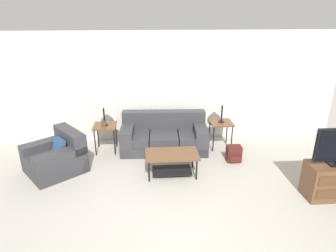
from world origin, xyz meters
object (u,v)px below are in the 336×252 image
(coffee_table, at_px, (172,159))
(backpack, at_px, (234,154))
(side_table_right, at_px, (221,125))
(couch, at_px, (164,137))
(armchair, at_px, (57,158))
(side_table_left, at_px, (105,128))
(table_lamp_right, at_px, (223,99))
(tv_console, at_px, (333,180))
(table_lamp_left, at_px, (103,101))

(coffee_table, height_order, backpack, coffee_table)
(side_table_right, bearing_deg, couch, 179.04)
(armchair, relative_size, side_table_right, 2.18)
(side_table_right, distance_m, backpack, 0.82)
(coffee_table, relative_size, side_table_left, 1.62)
(armchair, xyz_separation_m, table_lamp_right, (3.51, 0.84, 0.89))
(coffee_table, xyz_separation_m, backpack, (1.36, 0.44, -0.17))
(table_lamp_right, bearing_deg, tv_console, -55.34)
(side_table_left, bearing_deg, coffee_table, -39.42)
(side_table_left, height_order, tv_console, side_table_left)
(armchair, height_order, table_lamp_right, table_lamp_right)
(couch, distance_m, tv_console, 3.48)
(table_lamp_left, distance_m, backpack, 3.03)
(side_table_right, distance_m, tv_console, 2.56)
(couch, distance_m, table_lamp_right, 1.58)
(coffee_table, xyz_separation_m, table_lamp_right, (1.23, 1.15, 0.84))
(backpack, bearing_deg, table_lamp_right, 100.50)
(tv_console, bearing_deg, side_table_left, 152.80)
(couch, relative_size, table_lamp_right, 2.93)
(table_lamp_right, bearing_deg, table_lamp_left, 180.00)
(coffee_table, xyz_separation_m, side_table_right, (1.23, 1.15, 0.22))
(coffee_table, distance_m, side_table_right, 1.70)
(coffee_table, bearing_deg, backpack, 18.01)
(armchair, height_order, coffee_table, armchair)
(table_lamp_left, bearing_deg, couch, 0.95)
(table_lamp_left, bearing_deg, backpack, -14.39)
(table_lamp_right, xyz_separation_m, backpack, (0.13, -0.71, -1.01))
(armchair, xyz_separation_m, side_table_right, (3.51, 0.84, 0.27))
(couch, bearing_deg, table_lamp_left, -179.05)
(side_table_right, distance_m, table_lamp_left, 2.70)
(side_table_right, xyz_separation_m, tv_console, (1.45, -2.10, -0.25))
(couch, height_order, backpack, couch)
(tv_console, bearing_deg, table_lamp_left, 152.80)
(couch, xyz_separation_m, coffee_table, (0.08, -1.17, 0.04))
(side_table_right, relative_size, backpack, 1.83)
(couch, height_order, tv_console, couch)
(couch, xyz_separation_m, tv_console, (2.76, -2.12, 0.02))
(armchair, relative_size, tv_console, 1.49)
(side_table_left, bearing_deg, tv_console, -27.20)
(tv_console, bearing_deg, backpack, 133.52)
(tv_console, relative_size, backpack, 2.68)
(side_table_left, distance_m, table_lamp_left, 0.62)
(table_lamp_left, height_order, table_lamp_right, same)
(side_table_right, xyz_separation_m, backpack, (0.13, -0.71, -0.39))
(table_lamp_left, xyz_separation_m, backpack, (2.76, -0.71, -1.01))
(table_lamp_right, distance_m, tv_console, 2.69)
(coffee_table, distance_m, tv_console, 2.84)
(table_lamp_left, bearing_deg, tv_console, -27.20)
(side_table_right, height_order, backpack, side_table_right)
(couch, distance_m, side_table_right, 1.34)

